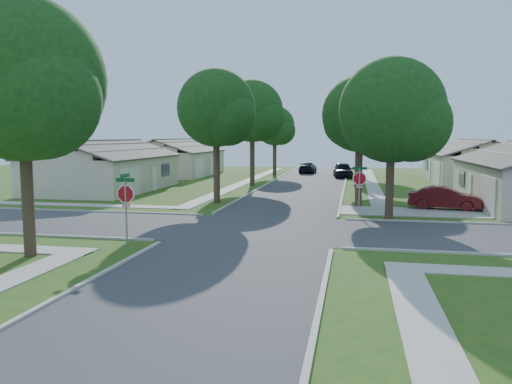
{
  "coord_description": "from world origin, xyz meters",
  "views": [
    {
      "loc": [
        4.38,
        -23.4,
        4.47
      ],
      "look_at": [
        -0.59,
        1.89,
        1.6
      ],
      "focal_mm": 35.0,
      "sensor_mm": 36.0,
      "label": 1
    }
  ],
  "objects": [
    {
      "name": "ground",
      "position": [
        0.0,
        0.0,
        0.0
      ],
      "size": [
        100.0,
        100.0,
        0.0
      ],
      "primitive_type": "plane",
      "color": "#285116",
      "rests_on": "ground"
    },
    {
      "name": "road_ns",
      "position": [
        0.0,
        0.0,
        0.0
      ],
      "size": [
        7.0,
        100.0,
        0.02
      ],
      "primitive_type": "cube",
      "color": "#333335",
      "rests_on": "ground"
    },
    {
      "name": "sidewalk_ne",
      "position": [
        6.1,
        26.0,
        0.02
      ],
      "size": [
        1.2,
        40.0,
        0.04
      ],
      "primitive_type": "cube",
      "color": "#9E9B91",
      "rests_on": "ground"
    },
    {
      "name": "sidewalk_nw",
      "position": [
        -6.1,
        26.0,
        0.02
      ],
      "size": [
        1.2,
        40.0,
        0.04
      ],
      "primitive_type": "cube",
      "color": "#9E9B91",
      "rests_on": "ground"
    },
    {
      "name": "driveway",
      "position": [
        7.9,
        7.1,
        0.03
      ],
      "size": [
        8.8,
        3.6,
        0.05
      ],
      "primitive_type": "cube",
      "color": "#9E9B91",
      "rests_on": "ground"
    },
    {
      "name": "stop_sign_sw",
      "position": [
        -4.7,
        -4.7,
        2.03
      ],
      "size": [
        1.05,
        0.8,
        2.98
      ],
      "color": "gray",
      "rests_on": "ground"
    },
    {
      "name": "stop_sign_ne",
      "position": [
        4.7,
        4.7,
        2.03
      ],
      "size": [
        1.05,
        0.8,
        2.98
      ],
      "color": "gray",
      "rests_on": "ground"
    },
    {
      "name": "tree_e_near",
      "position": [
        4.75,
        9.01,
        5.64
      ],
      "size": [
        4.97,
        4.8,
        8.28
      ],
      "color": "#38281C",
      "rests_on": "ground"
    },
    {
      "name": "tree_e_mid",
      "position": [
        4.76,
        21.01,
        6.25
      ],
      "size": [
        5.59,
        5.4,
        9.21
      ],
      "color": "#38281C",
      "rests_on": "ground"
    },
    {
      "name": "tree_e_far",
      "position": [
        4.75,
        34.01,
        5.98
      ],
      "size": [
        5.17,
        5.0,
        8.72
      ],
      "color": "#38281C",
      "rests_on": "ground"
    },
    {
      "name": "tree_w_near",
      "position": [
        -4.64,
        9.01,
        6.12
      ],
      "size": [
        5.38,
        5.2,
        8.97
      ],
      "color": "#38281C",
      "rests_on": "ground"
    },
    {
      "name": "tree_w_mid",
      "position": [
        -4.64,
        21.01,
        6.49
      ],
      "size": [
        5.8,
        5.6,
        9.56
      ],
      "color": "#38281C",
      "rests_on": "ground"
    },
    {
      "name": "tree_w_far",
      "position": [
        -4.65,
        34.01,
        5.51
      ],
      "size": [
        4.76,
        4.6,
        8.04
      ],
      "color": "#38281C",
      "rests_on": "ground"
    },
    {
      "name": "tree_sw_corner",
      "position": [
        -7.44,
        -6.99,
        6.26
      ],
      "size": [
        6.21,
        6.0,
        9.55
      ],
      "color": "#38281C",
      "rests_on": "ground"
    },
    {
      "name": "tree_ne_corner",
      "position": [
        6.36,
        4.21,
        5.59
      ],
      "size": [
        5.8,
        5.6,
        8.66
      ],
      "color": "#38281C",
      "rests_on": "ground"
    },
    {
      "name": "house_ne_far",
      "position": [
        15.99,
        29.0,
        1.52
      ],
      "size": [
        8.42,
        13.6,
        4.23
      ],
      "color": "#BCAB94",
      "rests_on": "ground"
    },
    {
      "name": "house_nw_near",
      "position": [
        -15.99,
        15.0,
        1.52
      ],
      "size": [
        8.42,
        13.6,
        4.23
      ],
      "color": "#BCAB94",
      "rests_on": "ground"
    },
    {
      "name": "house_nw_far",
      "position": [
        -15.99,
        32.0,
        1.52
      ],
      "size": [
        8.42,
        13.6,
        4.23
      ],
      "color": "#BCAB94",
      "rests_on": "ground"
    },
    {
      "name": "car_driveway",
      "position": [
        9.91,
        8.7,
        0.71
      ],
      "size": [
        4.48,
        2.15,
        1.42
      ],
      "primitive_type": "imported",
      "rotation": [
        0.0,
        0.0,
        1.41
      ],
      "color": "#501014",
      "rests_on": "ground"
    },
    {
      "name": "car_curb_east",
      "position": [
        3.2,
        32.05,
        0.82
      ],
      "size": [
        2.44,
        5.0,
        1.64
      ],
      "primitive_type": "imported",
      "rotation": [
        0.0,
        0.0,
        0.11
      ],
      "color": "black",
      "rests_on": "ground"
    },
    {
      "name": "car_curb_west",
      "position": [
        -1.2,
        38.05,
        0.66
      ],
      "size": [
        2.01,
        4.64,
        1.33
      ],
      "primitive_type": "imported",
      "rotation": [
        0.0,
        0.0,
        3.11
      ],
      "color": "black",
      "rests_on": "ground"
    }
  ]
}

